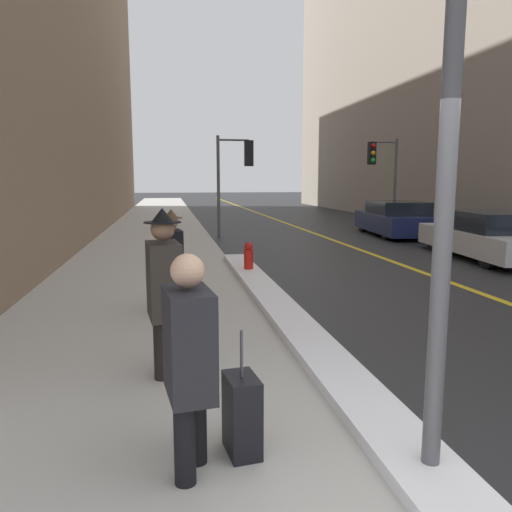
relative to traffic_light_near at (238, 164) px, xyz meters
name	(u,v)px	position (x,y,z in m)	size (l,w,h in m)	color
sidewalk_slab	(153,240)	(-2.99, -0.57, -2.56)	(4.00, 80.00, 0.01)	#B2AFA8
road_centre_stripe	(323,236)	(3.01, -0.57, -2.56)	(0.16, 80.00, 0.00)	gold
snow_bank_curb	(283,312)	(-0.82, -10.70, -2.50)	(0.55, 11.04, 0.12)	white
building_facade_right	(457,23)	(12.01, 6.43, 7.22)	(6.00, 36.00, 19.56)	gray
traffic_light_near	(238,164)	(0.00, 0.00, 0.00)	(1.31, 0.32, 3.55)	#515156
traffic_light_far	(381,164)	(6.12, 1.62, 0.10)	(1.31, 0.35, 3.69)	#515156
pedestrian_with_shoulder_bag	(189,355)	(-2.37, -14.55, -1.71)	(0.35, 0.73, 1.54)	black
pedestrian_in_glasses	(164,286)	(-2.54, -12.73, -1.61)	(0.38, 0.57, 1.74)	black
pedestrian_nearside	(172,256)	(-2.44, -10.16, -1.70)	(0.34, 0.71, 1.58)	black
parked_car_white	(491,236)	(5.72, -6.25, -1.98)	(2.36, 4.83, 1.22)	silver
parked_car_navy	(396,219)	(5.76, -0.70, -1.97)	(2.29, 4.67, 1.25)	navy
rolling_suitcase	(242,415)	(-1.99, -14.37, -2.26)	(0.26, 0.38, 0.95)	black
fire_hydrant	(249,259)	(-0.80, -7.34, -2.22)	(0.20, 0.20, 0.70)	red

